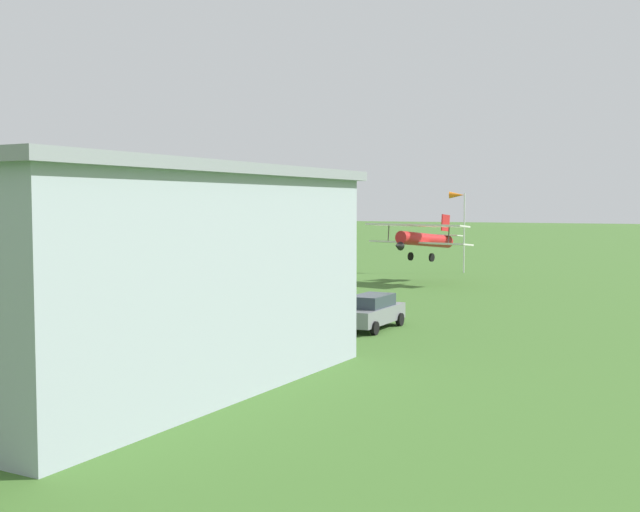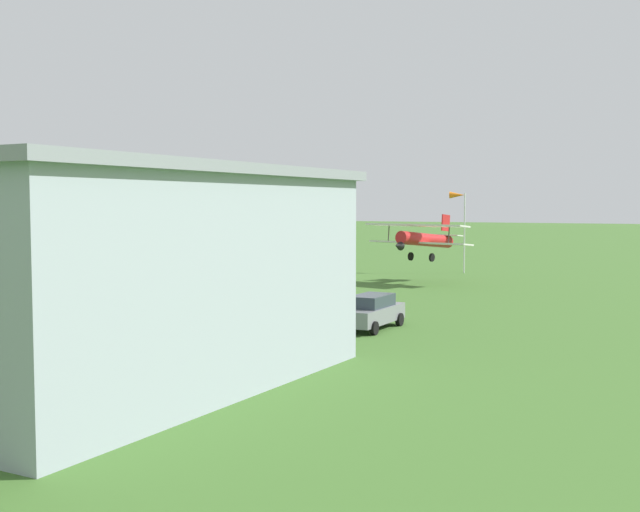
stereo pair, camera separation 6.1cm
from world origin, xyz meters
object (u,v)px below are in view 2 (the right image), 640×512
object	(u,v)px
person_walking_on_apron	(258,295)
windsock	(458,202)
biplane	(423,238)
person_near_hangar_door	(328,299)
person_by_parked_cars	(284,301)
car_grey	(372,311)

from	to	relation	value
person_walking_on_apron	windsock	world-z (taller)	windsock
biplane	person_walking_on_apron	size ratio (longest dim) A/B	4.88
person_near_hangar_door	person_by_parked_cars	xyz separation A→B (m)	(2.04, 1.29, -0.07)
car_grey	person_by_parked_cars	world-z (taller)	car_grey
biplane	person_near_hangar_door	size ratio (longest dim) A/B	4.93
person_near_hangar_door	windsock	bearing A→B (deg)	-87.36
windsock	person_near_hangar_door	bearing A→B (deg)	92.64
car_grey	person_near_hangar_door	xyz separation A→B (m)	(3.89, -3.22, 0.02)
person_walking_on_apron	person_by_parked_cars	bearing A→B (deg)	149.44
biplane	person_by_parked_cars	world-z (taller)	biplane
person_by_parked_cars	person_near_hangar_door	bearing A→B (deg)	-147.65
biplane	person_walking_on_apron	distance (m)	19.37
person_near_hangar_door	person_walking_on_apron	world-z (taller)	person_walking_on_apron
person_walking_on_apron	windsock	size ratio (longest dim) A/B	0.25
car_grey	windsock	xyz separation A→B (m)	(5.23, -32.27, 5.38)
person_walking_on_apron	person_near_hangar_door	bearing A→B (deg)	177.95
biplane	windsock	world-z (taller)	windsock
windsock	person_by_parked_cars	bearing A→B (deg)	88.68
biplane	person_by_parked_cars	bearing A→B (deg)	87.51
person_near_hangar_door	biplane	bearing A→B (deg)	-86.54
car_grey	windsock	world-z (taller)	windsock
windsock	person_walking_on_apron	bearing A→B (deg)	83.76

